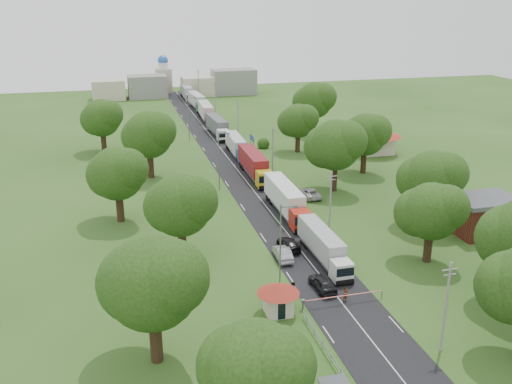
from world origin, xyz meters
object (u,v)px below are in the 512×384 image
object	(u,v)px
info_sign	(252,141)
car_lane_mid	(283,254)
boom_barrier	(331,298)
pedestrian_near	(345,295)
truck_0	(323,246)
guard_booth	(278,295)
car_lane_front	(322,283)

from	to	relation	value
info_sign	car_lane_mid	distance (m)	48.75
boom_barrier	pedestrian_near	bearing A→B (deg)	12.73
truck_0	car_lane_mid	xyz separation A→B (m)	(-4.74, 1.53, -1.20)
boom_barrier	info_sign	xyz separation A→B (m)	(6.56, 60.00, 2.11)
info_sign	car_lane_mid	bearing A→B (deg)	-99.69
guard_booth	pedestrian_near	size ratio (longest dim) A/B	2.52
car_lane_front	boom_barrier	bearing A→B (deg)	81.05
info_sign	truck_0	distance (m)	49.66
guard_booth	truck_0	distance (m)	13.77
boom_barrier	car_lane_mid	bearing A→B (deg)	97.79
guard_booth	car_lane_front	bearing A→B (deg)	29.36
boom_barrier	car_lane_front	bearing A→B (deg)	84.14
boom_barrier	guard_booth	distance (m)	5.98
guard_booth	pedestrian_near	distance (m)	7.73
pedestrian_near	guard_booth	bearing A→B (deg)	155.88
boom_barrier	guard_booth	size ratio (longest dim) A/B	2.10
boom_barrier	guard_booth	xyz separation A→B (m)	(-5.84, -0.00, 1.27)
truck_0	car_lane_mid	bearing A→B (deg)	162.12
truck_0	car_lane_front	xyz separation A→B (m)	(-2.74, -6.99, -1.18)
guard_booth	truck_0	world-z (taller)	truck_0
boom_barrier	car_lane_mid	xyz separation A→B (m)	(-1.64, 12.00, -0.11)
car_lane_mid	pedestrian_near	xyz separation A→B (m)	(3.41, -11.60, 0.10)
car_lane_front	car_lane_mid	xyz separation A→B (m)	(-2.00, 8.51, -0.02)
guard_booth	car_lane_front	xyz separation A→B (m)	(6.20, 3.49, -1.37)
car_lane_front	pedestrian_near	world-z (taller)	pedestrian_near
info_sign	guard_booth	bearing A→B (deg)	-101.68
truck_0	info_sign	bearing A→B (deg)	86.00
info_sign	boom_barrier	bearing A→B (deg)	-96.24
guard_booth	car_lane_mid	distance (m)	12.79
guard_booth	truck_0	xyz separation A→B (m)	(8.94, 10.47, -0.19)
info_sign	pedestrian_near	xyz separation A→B (m)	(-4.79, -59.60, -2.13)
pedestrian_near	truck_0	bearing A→B (deg)	55.39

